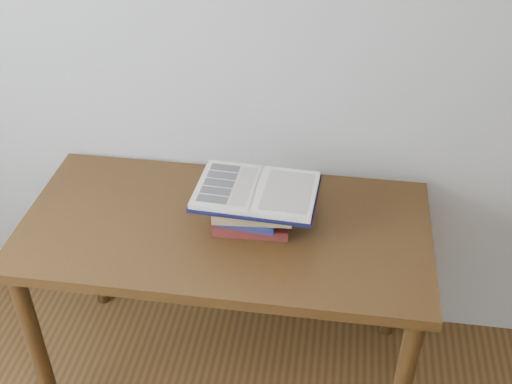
# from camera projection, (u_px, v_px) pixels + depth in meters

# --- Properties ---
(desk) EXTENTS (1.38, 0.69, 0.74)m
(desk) POSITION_uv_depth(u_px,v_px,m) (226.00, 246.00, 2.22)
(desk) COLOR #452511
(desk) RESTS_ON ground
(book_stack) EXTENTS (0.27, 0.21, 0.12)m
(book_stack) POSITION_uv_depth(u_px,v_px,m) (252.00, 211.00, 2.12)
(book_stack) COLOR maroon
(book_stack) RESTS_ON desk
(open_book) EXTENTS (0.41, 0.29, 0.03)m
(open_book) POSITION_uv_depth(u_px,v_px,m) (257.00, 191.00, 2.08)
(open_book) COLOR black
(open_book) RESTS_ON book_stack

